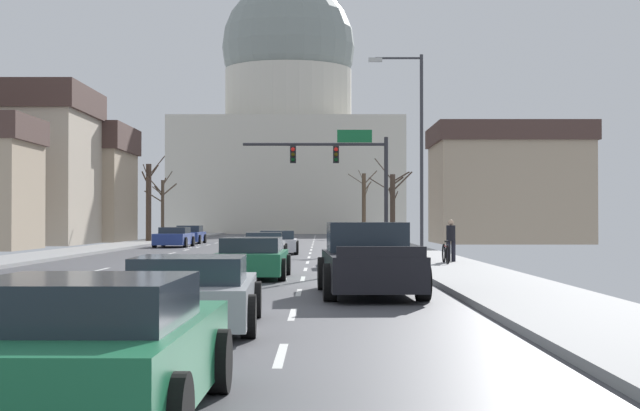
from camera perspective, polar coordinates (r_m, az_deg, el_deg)
ground at (r=36.56m, az=-6.42°, el=-3.49°), size 20.00×180.00×0.20m
signal_gantry at (r=52.25m, az=1.35°, el=2.47°), size 7.91×0.41×6.46m
street_lamp_right at (r=39.91m, az=5.53°, el=4.00°), size 2.26×0.24×8.40m
capitol_building at (r=121.39m, az=-2.03°, el=4.92°), size 28.10×18.82×34.22m
sedan_near_00 at (r=47.69m, az=-2.68°, el=-2.24°), size 2.15×4.29×1.15m
sedan_near_01 at (r=41.74m, az=-3.44°, el=-2.43°), size 1.98×4.58×1.15m
sedan_near_02 at (r=35.39m, az=2.12°, el=-2.68°), size 2.21×4.63×1.22m
sedan_near_03 at (r=28.22m, az=-4.16°, el=-3.16°), size 2.15×4.72×1.19m
pickup_truck_near_04 at (r=22.03m, az=2.80°, el=-3.41°), size 2.39×5.53×1.65m
sedan_near_05 at (r=15.43m, az=-7.73°, el=-5.20°), size 2.23×4.71×1.15m
sedan_near_06 at (r=8.48m, az=-13.74°, el=-8.47°), size 2.16×4.33×1.24m
sedan_oncoming_00 at (r=60.21m, az=-8.79°, el=-1.89°), size 2.19×4.59×1.22m
sedan_oncoming_01 at (r=68.42m, az=-7.89°, el=-1.75°), size 2.07×4.37×1.27m
flank_building_01 at (r=78.10m, az=-16.31°, el=1.30°), size 13.79×9.43×9.01m
flank_building_03 at (r=70.82m, az=10.96°, el=1.28°), size 10.95×9.28×8.51m
bare_tree_00 at (r=61.98m, az=4.22°, el=-0.01°), size 2.94×1.46×5.54m
bare_tree_01 at (r=71.04m, az=-10.27°, el=0.27°), size 1.75×1.78×6.24m
bare_tree_02 at (r=88.41m, az=2.50°, el=0.12°), size 2.70×2.44×6.19m
bare_tree_03 at (r=79.08m, az=-9.48°, el=0.02°), size 2.51×2.10×5.52m
pedestrian_00 at (r=36.17m, az=7.65°, el=-1.94°), size 0.35×0.34×1.57m
bicycle_parked at (r=34.91m, az=7.34°, el=-2.85°), size 0.12×1.77×0.85m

